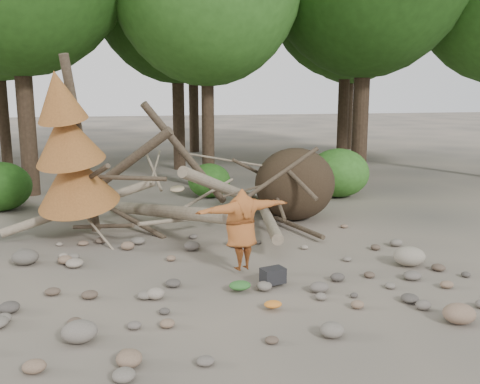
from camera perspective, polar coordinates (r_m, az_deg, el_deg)
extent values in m
plane|color=#514C44|center=(10.18, -0.69, -9.47)|extent=(120.00, 120.00, 0.00)
ellipsoid|color=#332619|center=(14.59, 5.88, 0.84)|extent=(2.20, 1.87, 1.98)
cylinder|color=gray|center=(13.41, -8.11, -2.05)|extent=(2.61, 5.11, 1.08)
cylinder|color=gray|center=(14.06, -0.98, 0.13)|extent=(3.18, 3.71, 1.90)
cylinder|color=brown|center=(14.10, -13.36, 1.93)|extent=(3.08, 1.91, 2.49)
cylinder|color=gray|center=(13.69, 2.89, -2.53)|extent=(1.13, 4.98, 0.43)
cylinder|color=brown|center=(14.34, -5.79, 3.93)|extent=(2.39, 1.03, 2.89)
cylinder|color=gray|center=(13.68, -16.61, -1.50)|extent=(3.71, 0.86, 1.20)
cylinder|color=#4C3F30|center=(13.26, -14.50, -3.57)|extent=(1.52, 1.70, 0.49)
cylinder|color=gray|center=(14.17, -3.52, -0.21)|extent=(1.57, 0.85, 0.69)
cylinder|color=#4C3F30|center=(14.90, 2.25, 1.93)|extent=(1.92, 1.25, 1.10)
cylinder|color=gray|center=(13.71, -9.22, 2.25)|extent=(0.37, 1.42, 0.85)
cylinder|color=#4C3F30|center=(13.63, 5.66, -3.51)|extent=(0.79, 2.54, 0.12)
cylinder|color=gray|center=(12.87, -7.01, -3.04)|extent=(1.78, 1.11, 0.29)
cylinder|color=#4C3F30|center=(13.24, -16.60, 4.68)|extent=(0.67, 1.13, 4.35)
cone|color=brown|center=(13.04, -17.21, 1.44)|extent=(2.06, 2.13, 1.86)
cone|color=brown|center=(12.72, -18.01, 5.71)|extent=(1.71, 1.78, 1.65)
cone|color=brown|center=(12.50, -18.78, 9.72)|extent=(1.23, 1.30, 1.41)
cylinder|color=#38281C|center=(19.10, -22.24, 13.02)|extent=(0.56, 0.56, 8.96)
cylinder|color=#38281C|center=(18.76, -3.48, 11.08)|extent=(0.44, 0.44, 7.14)
cylinder|color=#38281C|center=(21.14, 12.99, 13.96)|extent=(0.60, 0.60, 9.45)
cylinder|color=#38281C|center=(23.29, -24.16, 10.67)|extent=(0.42, 0.42, 7.56)
cylinder|color=#38281C|center=(23.67, -6.67, 12.73)|extent=(0.52, 0.52, 8.54)
cylinder|color=#38281C|center=(25.17, 11.08, 12.02)|extent=(0.50, 0.50, 8.12)
cylinder|color=#38281C|center=(30.10, -5.01, 12.60)|extent=(0.54, 0.54, 8.75)
cylinder|color=#38281C|center=(32.05, 11.63, 11.51)|extent=(0.46, 0.46, 7.84)
ellipsoid|color=#295E1B|center=(32.36, 11.93, 18.86)|extent=(7.17, 7.17, 8.60)
ellipsoid|color=#1F4A13|center=(17.15, -24.22, 0.54)|extent=(1.80, 1.80, 1.44)
ellipsoid|color=#295E1B|center=(17.61, -3.30, 1.23)|extent=(1.40, 1.40, 1.12)
ellipsoid|color=#346F22|center=(17.96, 10.47, 2.03)|extent=(2.00, 2.00, 1.60)
imported|color=#964E21|center=(10.35, 0.14, -3.99)|extent=(2.05, 1.05, 1.61)
cylinder|color=#887656|center=(10.13, -6.71, 0.35)|extent=(0.34, 0.33, 0.11)
cube|color=black|center=(9.91, 3.53, -9.21)|extent=(0.48, 0.38, 0.28)
ellipsoid|color=#2A5E25|center=(9.64, -0.01, -10.21)|extent=(0.39, 0.33, 0.15)
ellipsoid|color=#C66D21|center=(8.93, 3.53, -12.15)|extent=(0.30, 0.24, 0.11)
ellipsoid|color=#6C635A|center=(8.20, -16.75, -14.07)|extent=(0.52, 0.46, 0.31)
ellipsoid|color=#7D624E|center=(9.09, 22.35, -11.90)|extent=(0.51, 0.46, 0.31)
ellipsoid|color=gray|center=(11.49, 17.63, -6.56)|extent=(0.65, 0.58, 0.39)
ellipsoid|color=#57524A|center=(11.87, -21.93, -6.45)|extent=(0.54, 0.48, 0.32)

